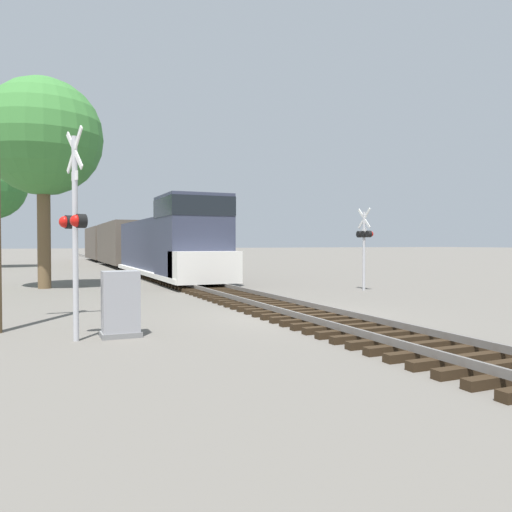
{
  "coord_description": "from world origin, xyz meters",
  "views": [
    {
      "loc": [
        -6.92,
        -12.83,
        2.13
      ],
      "look_at": [
        1.27,
        5.98,
        1.6
      ],
      "focal_mm": 35.0,
      "sensor_mm": 36.0,
      "label": 1
    }
  ],
  "objects": [
    {
      "name": "ground_plane",
      "position": [
        0.0,
        0.0,
        0.0
      ],
      "size": [
        400.0,
        400.0,
        0.0
      ],
      "primitive_type": "plane",
      "color": "#666059"
    },
    {
      "name": "freight_train",
      "position": [
        0.0,
        31.76,
        2.03
      ],
      "size": [
        3.08,
        48.06,
        4.46
      ],
      "color": "#33384C",
      "rests_on": "ground"
    },
    {
      "name": "relay_cabinet",
      "position": [
        -5.24,
        -1.26,
        0.74
      ],
      "size": [
        0.88,
        0.62,
        1.5
      ],
      "color": "slate",
      "rests_on": "ground"
    },
    {
      "name": "crossing_signal_near",
      "position": [
        -6.23,
        -1.38,
        2.53
      ],
      "size": [
        0.55,
        1.01,
        4.6
      ],
      "rotation": [
        0.0,
        0.0,
        -1.29
      ],
      "color": "#B7B7BC",
      "rests_on": "ground"
    },
    {
      "name": "rail_track_bed",
      "position": [
        0.0,
        -0.0,
        0.14
      ],
      "size": [
        2.6,
        160.0,
        0.31
      ],
      "color": "black",
      "rests_on": "ground"
    },
    {
      "name": "tree_far_right",
      "position": [
        -6.71,
        12.58,
        7.04
      ],
      "size": [
        5.45,
        5.45,
        9.82
      ],
      "color": "brown",
      "rests_on": "ground"
    },
    {
      "name": "crossing_signal_far",
      "position": [
        6.48,
        5.73,
        2.33
      ],
      "size": [
        0.33,
        1.0,
        3.7
      ],
      "rotation": [
        0.0,
        0.0,
        1.55
      ],
      "color": "#B7B7BC",
      "rests_on": "ground"
    }
  ]
}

